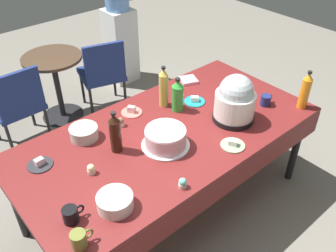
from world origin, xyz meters
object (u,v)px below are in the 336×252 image
object	(u,v)px
dessert_plate_teal	(195,101)
maroon_chair_right	(103,72)
dessert_plate_coral	(132,111)
frosted_layer_cake	(166,138)
round_cafe_table	(56,76)
soda_bottle_orange_juice	(305,91)
soda_bottle_cola	(115,133)
soda_bottle_ginger_ale	(164,88)
potluck_table	(168,138)
water_cooler	(120,35)
slow_cooker	(235,100)
coffee_mug_red	(236,87)
dessert_plate_sage	(233,144)
dessert_plate_charcoal	(40,164)
coffee_mug_black	(71,215)
cupcake_cocoa	(121,122)
ceramic_snack_bowl	(115,202)
soda_bottle_lime_soda	(178,96)
glass_salad_bowl	(84,133)
coffee_mug_olive	(79,240)
cupcake_lemon	(91,169)
coffee_mug_navy	(266,100)
maroon_chair_left	(17,103)
cupcake_rose	(183,183)

from	to	relation	value
dessert_plate_teal	maroon_chair_right	world-z (taller)	maroon_chair_right
dessert_plate_teal	dessert_plate_coral	bearing A→B (deg)	156.68
frosted_layer_cake	round_cafe_table	size ratio (longest dim) A/B	0.46
soda_bottle_orange_juice	round_cafe_table	size ratio (longest dim) A/B	0.43
soda_bottle_cola	soda_bottle_orange_juice	distance (m)	1.47
soda_bottle_orange_juice	soda_bottle_ginger_ale	world-z (taller)	soda_bottle_ginger_ale
potluck_table	water_cooler	world-z (taller)	water_cooler
slow_cooker	round_cafe_table	world-z (taller)	slow_cooker
soda_bottle_ginger_ale	water_cooler	xyz separation A→B (m)	(0.75, 1.71, -0.32)
dessert_plate_teal	coffee_mug_red	bearing A→B (deg)	-16.74
dessert_plate_sage	dessert_plate_charcoal	size ratio (longest dim) A/B	1.04
dessert_plate_teal	coffee_mug_black	world-z (taller)	coffee_mug_black
soda_bottle_cola	water_cooler	size ratio (longest dim) A/B	0.24
cupcake_cocoa	soda_bottle_orange_juice	bearing A→B (deg)	-30.61
ceramic_snack_bowl	soda_bottle_lime_soda	size ratio (longest dim) A/B	0.75
ceramic_snack_bowl	dessert_plate_teal	size ratio (longest dim) A/B	1.23
coffee_mug_red	cupcake_cocoa	bearing A→B (deg)	166.93
round_cafe_table	potluck_table	bearing A→B (deg)	-88.34
glass_salad_bowl	soda_bottle_orange_juice	xyz separation A→B (m)	(1.48, -0.76, 0.10)
soda_bottle_cola	coffee_mug_red	size ratio (longest dim) A/B	2.67
round_cafe_table	maroon_chair_right	bearing A→B (deg)	-27.35
ceramic_snack_bowl	coffee_mug_olive	xyz separation A→B (m)	(-0.28, -0.10, 0.01)
frosted_layer_cake	dessert_plate_sage	distance (m)	0.46
water_cooler	slow_cooker	bearing A→B (deg)	-102.44
cupcake_lemon	coffee_mug_red	xyz separation A→B (m)	(1.41, 0.06, 0.02)
soda_bottle_orange_juice	glass_salad_bowl	bearing A→B (deg)	152.72
soda_bottle_cola	slow_cooker	bearing A→B (deg)	-17.63
dessert_plate_teal	coffee_mug_navy	bearing A→B (deg)	-44.81
cupcake_lemon	maroon_chair_right	xyz separation A→B (m)	(1.01, 1.51, -0.29)
cupcake_cocoa	cupcake_lemon	bearing A→B (deg)	-145.56
dessert_plate_charcoal	maroon_chair_left	bearing A→B (deg)	76.61
cupcake_rose	coffee_mug_navy	world-z (taller)	coffee_mug_navy
coffee_mug_red	maroon_chair_right	xyz separation A→B (m)	(-0.40, 1.45, -0.31)
soda_bottle_cola	soda_bottle_lime_soda	size ratio (longest dim) A/B	1.10
frosted_layer_cake	cupcake_cocoa	size ratio (longest dim) A/B	4.86
soda_bottle_cola	coffee_mug_red	distance (m)	1.17
slow_cooker	coffee_mug_navy	world-z (taller)	slow_cooker
dessert_plate_coral	ceramic_snack_bowl	bearing A→B (deg)	-131.63
slow_cooker	coffee_mug_red	world-z (taller)	slow_cooker
dessert_plate_sage	soda_bottle_lime_soda	size ratio (longest dim) A/B	0.61
slow_cooker	soda_bottle_orange_juice	distance (m)	0.58
cupcake_rose	dessert_plate_sage	bearing A→B (deg)	6.80
coffee_mug_olive	round_cafe_table	bearing A→B (deg)	67.35
cupcake_cocoa	soda_bottle_ginger_ale	xyz separation A→B (m)	(0.41, 0.01, 0.12)
maroon_chair_right	frosted_layer_cake	bearing A→B (deg)	-107.09
dessert_plate_charcoal	dessert_plate_teal	size ratio (longest dim) A/B	0.97
soda_bottle_lime_soda	coffee_mug_navy	size ratio (longest dim) A/B	2.32
potluck_table	round_cafe_table	distance (m)	1.73
cupcake_cocoa	soda_bottle_lime_soda	xyz separation A→B (m)	(0.45, -0.11, 0.09)
glass_salad_bowl	cupcake_cocoa	size ratio (longest dim) A/B	2.91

